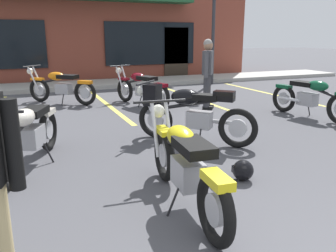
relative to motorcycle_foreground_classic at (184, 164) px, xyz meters
name	(u,v)px	position (x,y,z in m)	size (l,w,h in m)	color
ground_plane	(170,153)	(0.51, 1.58, -0.46)	(80.00, 80.00, 0.00)	#47474C
sidewalk_kerb	(84,85)	(0.51, 9.40, -0.39)	(22.00, 1.80, 0.14)	#A8A59E
brick_storefront_building	(67,31)	(0.52, 13.28, 1.48)	(15.02, 6.05, 3.88)	brown
painted_stall_lines	(108,105)	(0.51, 5.80, -0.46)	(10.27, 4.80, 0.01)	#DBCC4C
motorcycle_foreground_classic	(184,164)	(0.00, 0.00, 0.00)	(0.67, 2.11, 0.98)	black
motorcycle_red_sportbike	(188,111)	(1.03, 2.04, 0.07)	(1.64, 1.67, 0.98)	black
motorcycle_black_cruiser	(141,87)	(1.31, 5.38, 0.00)	(1.05, 2.02, 0.98)	black
motorcycle_blue_standard	(29,134)	(-1.45, 1.80, 0.00)	(1.09, 2.00, 0.98)	black
motorcycle_green_cafe_racer	(312,97)	(4.26, 2.60, 0.00)	(0.76, 2.10, 0.98)	black
motorcycle_orange_scrambler	(61,86)	(-0.57, 6.44, 0.00)	(1.69, 1.61, 0.98)	black
person_in_shorts_foreground	(208,70)	(2.66, 4.35, 0.49)	(0.44, 0.54, 1.68)	black
helmet_on_pavement	(243,170)	(0.95, 0.31, -0.33)	(0.26, 0.26, 0.26)	black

